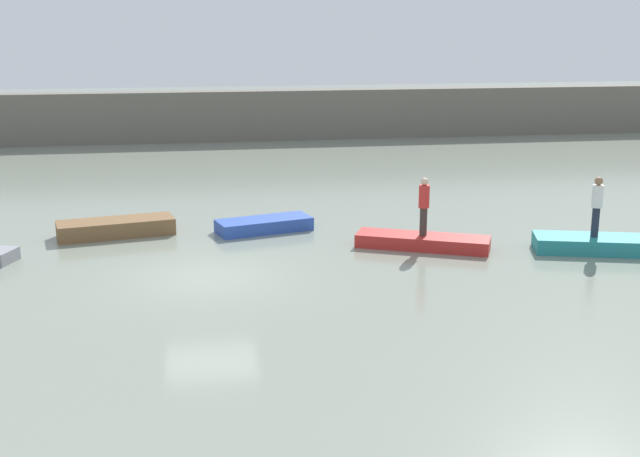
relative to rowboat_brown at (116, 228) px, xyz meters
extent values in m
plane|color=gray|center=(2.79, -4.74, -0.26)|extent=(120.00, 120.00, 0.00)
cube|color=#666056|center=(2.79, 19.86, 1.11)|extent=(80.00, 1.20, 2.73)
cube|color=brown|center=(0.00, 0.00, 0.00)|extent=(3.76, 1.86, 0.52)
cube|color=#2B4CAD|center=(4.69, -0.17, -0.05)|extent=(3.22, 1.89, 0.42)
cube|color=red|center=(9.21, -2.91, -0.06)|extent=(4.05, 2.57, 0.39)
cube|color=teal|center=(14.09, -4.07, -0.03)|extent=(3.64, 2.13, 0.46)
cylinder|color=#38332D|center=(9.21, -2.91, 0.56)|extent=(0.22, 0.22, 0.85)
cylinder|color=red|center=(9.21, -2.91, 1.33)|extent=(0.32, 0.32, 0.67)
sphere|color=beige|center=(9.21, -2.91, 1.77)|extent=(0.22, 0.22, 0.22)
cylinder|color=#232838|center=(14.09, -4.07, 0.64)|extent=(0.22, 0.22, 0.89)
cylinder|color=white|center=(14.09, -4.07, 1.42)|extent=(0.32, 0.32, 0.66)
sphere|color=#936B4C|center=(14.09, -4.07, 1.87)|extent=(0.24, 0.24, 0.24)
camera|label=1|loc=(2.44, -26.14, 6.57)|focal=46.65mm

